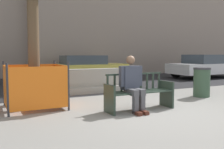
# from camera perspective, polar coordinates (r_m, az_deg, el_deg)

# --- Properties ---
(ground_plane) EXTENTS (200.00, 200.00, 0.00)m
(ground_plane) POSITION_cam_1_polar(r_m,az_deg,el_deg) (5.98, 9.48, -8.42)
(ground_plane) COLOR gray
(street_asphalt) EXTENTS (120.00, 12.00, 0.01)m
(street_asphalt) POSITION_cam_1_polar(r_m,az_deg,el_deg) (13.90, -12.13, -0.93)
(street_asphalt) COLOR black
(street_asphalt) RESTS_ON ground
(street_bench) EXTENTS (1.70, 0.55, 0.88)m
(street_bench) POSITION_cam_1_polar(r_m,az_deg,el_deg) (6.08, 6.24, -4.35)
(street_bench) COLOR #28382D
(street_bench) RESTS_ON ground
(seated_person) EXTENTS (0.58, 0.72, 1.31)m
(seated_person) POSITION_cam_1_polar(r_m,az_deg,el_deg) (5.87, 4.64, -1.78)
(seated_person) COLOR #383D4C
(seated_person) RESTS_ON ground
(jersey_barrier_centre) EXTENTS (2.02, 0.74, 0.84)m
(jersey_barrier_centre) POSITION_cam_1_polar(r_m,az_deg,el_deg) (8.70, -4.31, -1.96)
(jersey_barrier_centre) COLOR gray
(jersey_barrier_centre) RESTS_ON ground
(construction_fence) EXTENTS (1.39, 1.39, 1.16)m
(construction_fence) POSITION_cam_1_polar(r_m,az_deg,el_deg) (6.53, -17.27, -2.28)
(construction_fence) COLOR #2D2D33
(construction_fence) RESTS_ON ground
(car_taxi_near) EXTENTS (4.26, 2.01, 1.27)m
(car_taxi_near) POSITION_cam_1_polar(r_m,az_deg,el_deg) (13.16, -6.10, 1.67)
(car_taxi_near) COLOR #DBC64C
(car_taxi_near) RESTS_ON ground
(car_sedan_mid) EXTENTS (4.10, 2.05, 1.31)m
(car_sedan_mid) POSITION_cam_1_polar(r_m,az_deg,el_deg) (15.06, 20.46, 1.86)
(car_sedan_mid) COLOR silver
(car_sedan_mid) RESTS_ON ground
(trash_bin) EXTENTS (0.53, 0.53, 0.92)m
(trash_bin) POSITION_cam_1_polar(r_m,az_deg,el_deg) (8.38, 19.82, -1.63)
(trash_bin) COLOR #334C38
(trash_bin) RESTS_ON ground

